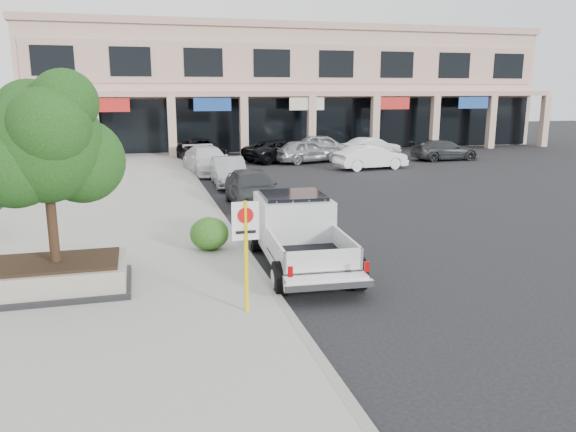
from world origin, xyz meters
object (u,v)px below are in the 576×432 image
at_px(planter, 57,276).
at_px(no_parking_sign, 246,241).
at_px(planter_tree, 53,145).
at_px(lot_car_e, 324,146).
at_px(curb_car_d, 202,151).
at_px(lot_car_a, 307,151).
at_px(lot_car_d, 281,151).
at_px(lot_car_b, 371,157).
at_px(lot_car_c, 444,150).
at_px(pickup_truck, 301,234).
at_px(curb_car_a, 252,188).
at_px(curb_car_c, 208,160).
at_px(curb_car_b, 229,172).
at_px(lot_car_f, 372,147).

height_order(planter, no_parking_sign, no_parking_sign).
bearing_deg(planter_tree, no_parking_sign, -33.60).
bearing_deg(lot_car_e, planter, 156.92).
xyz_separation_m(curb_car_d, lot_car_a, (6.50, -1.71, 0.00)).
xyz_separation_m(curb_car_d, lot_car_d, (5.02, -0.75, -0.05)).
bearing_deg(planter_tree, lot_car_b, 49.24).
bearing_deg(lot_car_e, lot_car_c, -108.53).
xyz_separation_m(lot_car_c, lot_car_d, (-10.73, 2.02, 0.04)).
xyz_separation_m(pickup_truck, curb_car_a, (0.34, 8.15, -0.14)).
height_order(curb_car_c, curb_car_d, curb_car_d).
height_order(planter, lot_car_b, lot_car_b).
height_order(lot_car_a, lot_car_e, lot_car_e).
distance_m(curb_car_b, lot_car_b, 9.78).
bearing_deg(lot_car_f, curb_car_d, 78.18).
bearing_deg(lot_car_a, curb_car_b, 124.80).
relative_size(planter, no_parking_sign, 1.39).
bearing_deg(curb_car_a, lot_car_c, 37.50).
xyz_separation_m(planter_tree, curb_car_b, (5.99, 13.72, -2.72)).
relative_size(planter, lot_car_c, 0.70).
height_order(planter, lot_car_a, lot_car_a).
distance_m(planter, lot_car_e, 27.96).
bearing_deg(lot_car_e, curb_car_a, 159.80).
xyz_separation_m(planter_tree, lot_car_d, (10.77, 22.24, -2.71)).
bearing_deg(pickup_truck, lot_car_b, 65.02).
distance_m(no_parking_sign, lot_car_d, 25.73).
bearing_deg(curb_car_a, lot_car_d, 71.57).
distance_m(planter_tree, lot_car_f, 29.12).
relative_size(curb_car_a, lot_car_d, 0.89).
height_order(planter, planter_tree, planter_tree).
distance_m(curb_car_c, lot_car_f, 12.99).
distance_m(curb_car_c, curb_car_d, 4.84).
bearing_deg(curb_car_b, lot_car_e, 52.32).
distance_m(planter, curb_car_c, 19.16).
bearing_deg(pickup_truck, lot_car_c, 55.11).
relative_size(lot_car_a, lot_car_e, 0.95).
height_order(curb_car_b, curb_car_c, curb_car_c).
bearing_deg(lot_car_c, lot_car_e, 60.67).
relative_size(curb_car_a, lot_car_a, 1.01).
relative_size(planter_tree, lot_car_b, 0.92).
relative_size(no_parking_sign, lot_car_a, 0.52).
height_order(no_parking_sign, lot_car_c, no_parking_sign).
height_order(planter, curb_car_d, curb_car_d).
distance_m(planter_tree, pickup_truck, 6.31).
height_order(pickup_truck, lot_car_b, pickup_truck).
distance_m(curb_car_c, lot_car_d, 6.66).
bearing_deg(curb_car_a, curb_car_b, 91.75).
height_order(no_parking_sign, lot_car_a, no_parking_sign).
distance_m(curb_car_c, lot_car_a, 7.43).
bearing_deg(pickup_truck, curb_car_b, 92.63).
height_order(pickup_truck, lot_car_d, pickup_truck).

